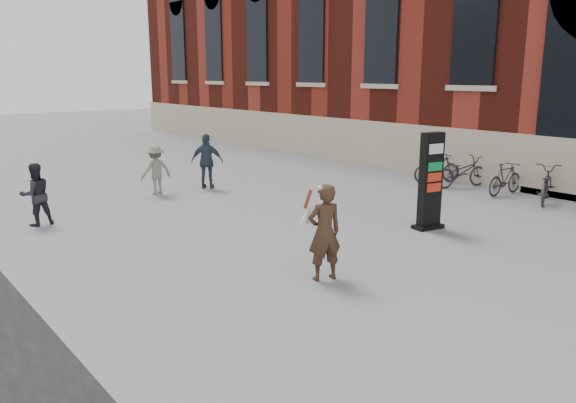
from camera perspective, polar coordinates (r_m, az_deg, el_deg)
ground at (r=10.49m, az=6.32°, el=-7.31°), size 100.00×100.00×0.00m
info_pylon at (r=13.57m, az=14.27°, el=2.00°), size 0.79×0.49×2.29m
woman at (r=9.92m, az=3.69°, el=-3.01°), size 0.78×0.74×1.75m
pedestrian_a at (r=14.83m, az=-24.26°, el=0.65°), size 0.77×0.62×1.52m
pedestrian_b at (r=17.57m, az=-13.28°, el=3.14°), size 0.98×0.57×1.50m
pedestrian_c at (r=18.17m, az=-8.21°, el=4.07°), size 1.05×1.01×1.75m
bike_4 at (r=17.67m, az=24.70°, el=1.59°), size 2.08×1.40×1.04m
bike_5 at (r=18.26m, az=21.20°, el=2.15°), size 1.66×0.51×0.99m
bike_6 at (r=19.05m, az=17.24°, el=2.91°), size 2.06×1.20×1.02m
bike_7 at (r=19.60m, az=14.90°, el=3.30°), size 1.73×1.14×1.01m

